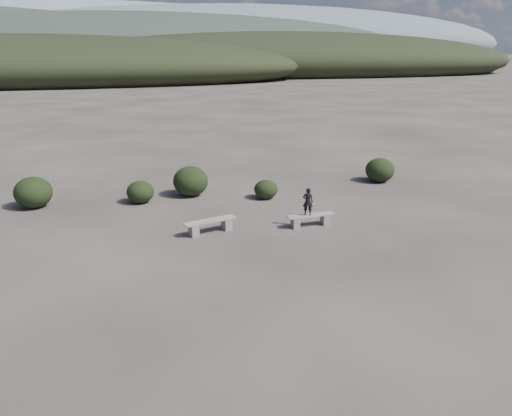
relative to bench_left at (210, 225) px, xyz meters
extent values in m
plane|color=#322A27|center=(1.89, -4.58, -0.27)|extent=(1200.00, 1200.00, 0.00)
cube|color=slate|center=(-0.58, -0.18, -0.07)|extent=(0.35, 0.41, 0.40)
cube|color=slate|center=(0.58, 0.18, -0.07)|extent=(0.35, 0.41, 0.40)
cube|color=gray|center=(0.00, 0.00, 0.15)|extent=(1.84, 0.90, 0.05)
cube|color=slate|center=(2.88, -0.23, -0.09)|extent=(0.26, 0.34, 0.37)
cube|color=slate|center=(3.99, -0.13, -0.09)|extent=(0.26, 0.34, 0.37)
cube|color=gray|center=(3.43, -0.18, 0.12)|extent=(1.70, 0.49, 0.05)
imported|color=black|center=(3.32, -0.19, 0.62)|extent=(0.41, 0.35, 0.95)
ellipsoid|color=black|center=(-2.14, 4.09, 0.17)|extent=(1.08, 1.08, 0.88)
ellipsoid|color=black|center=(-0.08, 4.63, 0.35)|extent=(1.45, 1.45, 1.24)
ellipsoid|color=black|center=(2.84, 3.45, 0.11)|extent=(0.97, 0.97, 0.77)
ellipsoid|color=black|center=(8.62, 4.82, 0.27)|extent=(1.32, 1.32, 1.10)
ellipsoid|color=black|center=(-6.12, 4.45, 0.32)|extent=(1.41, 1.41, 1.20)
ellipsoid|color=black|center=(-23.11, 85.42, 2.43)|extent=(110.00, 40.00, 12.00)
ellipsoid|color=black|center=(36.89, 105.42, 2.88)|extent=(120.00, 44.00, 14.00)
ellipsoid|color=#2A332B|center=(1.89, 155.42, 5.13)|extent=(190.00, 64.00, 24.00)
ellipsoid|color=slate|center=(71.89, 295.42, 9.63)|extent=(340.00, 110.00, 44.00)
ellipsoid|color=gray|center=(-28.11, 395.42, 12.33)|extent=(460.00, 140.00, 56.00)
camera|label=1|loc=(-2.31, -15.42, 5.51)|focal=35.00mm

